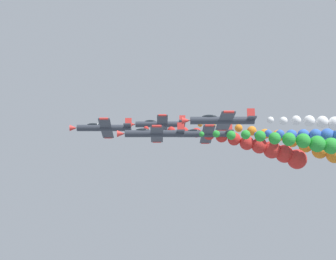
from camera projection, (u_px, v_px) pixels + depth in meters
airplane_lead at (103, 128)px, 98.66m from camera, size 8.81×10.35×4.38m
smoke_trail_lead at (261, 148)px, 98.87m from camera, size 3.43×27.54×7.47m
airplane_left_inner at (153, 133)px, 90.13m from camera, size 9.08×10.35×3.69m
smoke_trail_left_inner at (333, 147)px, 92.57m from camera, size 5.03×29.55×5.60m
airplane_right_inner at (159, 124)px, 107.37m from camera, size 8.73×10.35×4.56m
smoke_trail_right_inner at (312, 149)px, 103.98m from camera, size 8.41×27.67×8.06m
airplane_left_outer at (204, 134)px, 98.00m from camera, size 8.89×10.35×4.20m
airplane_right_outer at (221, 120)px, 82.58m from camera, size 9.11×10.35×3.61m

